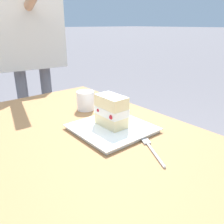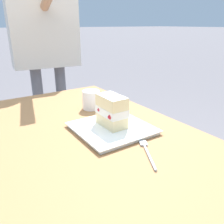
# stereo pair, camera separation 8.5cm
# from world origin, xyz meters

# --- Properties ---
(patio_table) EXTENTS (1.29, 0.86, 0.76)m
(patio_table) POSITION_xyz_m (0.00, 0.00, 0.65)
(patio_table) COLOR olive
(patio_table) RESTS_ON ground
(dessert_plate) EXTENTS (0.27, 0.27, 0.02)m
(dessert_plate) POSITION_xyz_m (-0.02, 0.15, 0.76)
(dessert_plate) COLOR white
(dessert_plate) RESTS_ON patio_table
(cake_slice) EXTENTS (0.12, 0.08, 0.12)m
(cake_slice) POSITION_xyz_m (-0.03, 0.16, 0.83)
(cake_slice) COLOR beige
(cake_slice) RESTS_ON dessert_plate
(dessert_fork) EXTENTS (0.16, 0.09, 0.01)m
(dessert_fork) POSITION_xyz_m (0.18, 0.15, 0.76)
(dessert_fork) COLOR silver
(dessert_fork) RESTS_ON patio_table
(coffee_cup) EXTENTS (0.08, 0.08, 0.09)m
(coffee_cup) POSITION_xyz_m (-0.27, 0.21, 0.80)
(coffee_cup) COLOR white
(coffee_cup) RESTS_ON patio_table
(diner_person) EXTENTS (0.61, 0.48, 1.67)m
(diner_person) POSITION_xyz_m (-1.03, 0.26, 1.12)
(diner_person) COLOR slate
(diner_person) RESTS_ON ground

